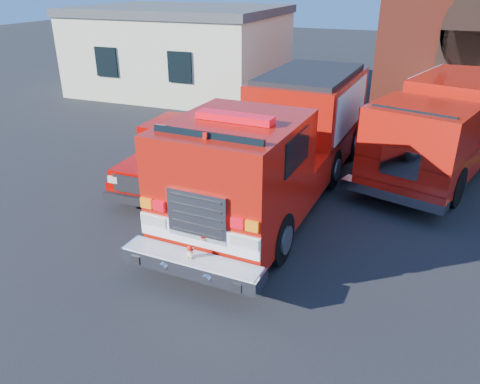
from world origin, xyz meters
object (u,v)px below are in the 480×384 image
at_px(pickup_truck, 187,151).
at_px(fire_engine, 282,140).
at_px(side_building, 182,49).
at_px(secondary_truck, 450,121).

bearing_deg(pickup_truck, fire_engine, -1.25).
bearing_deg(side_building, pickup_truck, -61.58).
distance_m(fire_engine, pickup_truck, 3.13).
relative_size(pickup_truck, secondary_truck, 0.63).
xyz_separation_m(fire_engine, pickup_truck, (-3.04, 0.07, -0.73)).
relative_size(side_building, pickup_truck, 1.77).
distance_m(side_building, pickup_truck, 12.76).
height_order(side_building, pickup_truck, side_building).
relative_size(side_building, secondary_truck, 1.12).
xyz_separation_m(fire_engine, secondary_truck, (4.34, 4.14, -0.08)).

